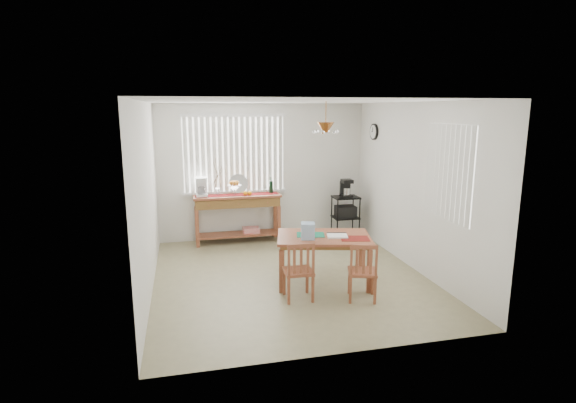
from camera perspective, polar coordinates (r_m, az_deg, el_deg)
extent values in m
cube|color=#9A9268|center=(6.91, 0.24, -9.55)|extent=(4.00, 4.50, 0.01)
cube|color=white|center=(8.77, -3.26, 3.82)|extent=(4.00, 0.10, 2.60)
cube|color=white|center=(4.40, 7.28, -4.19)|extent=(4.00, 0.10, 2.60)
cube|color=white|center=(6.40, -17.91, 0.33)|extent=(0.10, 4.50, 2.60)
cube|color=white|center=(7.30, 16.11, 1.78)|extent=(0.10, 4.50, 2.60)
cube|color=white|center=(6.44, 0.26, 13.05)|extent=(4.00, 4.50, 0.10)
cube|color=white|center=(8.60, -6.86, 5.95)|extent=(1.90, 0.01, 1.40)
cube|color=white|center=(8.54, -12.87, 5.70)|extent=(0.07, 0.03, 1.40)
cube|color=white|center=(8.54, -12.16, 5.73)|extent=(0.07, 0.03, 1.40)
cube|color=white|center=(8.54, -11.45, 5.76)|extent=(0.07, 0.03, 1.40)
cube|color=white|center=(8.54, -10.74, 5.79)|extent=(0.07, 0.03, 1.40)
cube|color=white|center=(8.55, -10.03, 5.82)|extent=(0.07, 0.03, 1.40)
cube|color=white|center=(8.56, -9.32, 5.85)|extent=(0.07, 0.03, 1.40)
cube|color=white|center=(8.56, -8.61, 5.88)|extent=(0.07, 0.03, 1.40)
cube|color=white|center=(8.57, -7.91, 5.91)|extent=(0.07, 0.03, 1.40)
cube|color=white|center=(8.58, -7.20, 5.93)|extent=(0.07, 0.03, 1.40)
cube|color=white|center=(8.60, -6.50, 5.96)|extent=(0.07, 0.03, 1.40)
cube|color=white|center=(8.61, -5.80, 5.98)|extent=(0.07, 0.03, 1.40)
cube|color=white|center=(8.62, -5.10, 6.00)|extent=(0.07, 0.03, 1.40)
cube|color=white|center=(8.64, -4.40, 6.02)|extent=(0.07, 0.03, 1.40)
cube|color=white|center=(8.66, -3.71, 6.05)|extent=(0.07, 0.03, 1.40)
cube|color=white|center=(8.67, -3.02, 6.07)|extent=(0.07, 0.03, 1.40)
cube|color=white|center=(8.69, -2.33, 6.08)|extent=(0.07, 0.03, 1.40)
cube|color=white|center=(8.71, -1.64, 6.10)|extent=(0.07, 0.03, 1.40)
cube|color=white|center=(8.73, -0.96, 6.12)|extent=(0.07, 0.03, 1.40)
cube|color=white|center=(8.68, -6.72, 1.13)|extent=(1.98, 0.06, 0.06)
cube|color=white|center=(8.53, -6.96, 10.82)|extent=(1.98, 0.06, 0.06)
cube|color=white|center=(6.46, 19.74, 3.46)|extent=(0.01, 1.10, 1.30)
cube|color=white|center=(6.05, 22.19, 2.77)|extent=(0.03, 0.07, 1.30)
cube|color=white|center=(6.13, 21.60, 2.93)|extent=(0.03, 0.07, 1.30)
cube|color=white|center=(6.22, 21.03, 3.09)|extent=(0.03, 0.07, 1.30)
cube|color=white|center=(6.31, 20.47, 3.24)|extent=(0.03, 0.07, 1.30)
cube|color=white|center=(6.40, 19.93, 3.39)|extent=(0.03, 0.07, 1.30)
cube|color=white|center=(6.50, 19.41, 3.53)|extent=(0.03, 0.07, 1.30)
cube|color=white|center=(6.59, 18.90, 3.67)|extent=(0.03, 0.07, 1.30)
cube|color=white|center=(6.68, 18.40, 3.81)|extent=(0.03, 0.07, 1.30)
cube|color=white|center=(6.77, 17.92, 3.94)|extent=(0.03, 0.07, 1.30)
cube|color=white|center=(6.87, 17.45, 4.06)|extent=(0.03, 0.07, 1.30)
cylinder|color=black|center=(8.56, 10.87, 8.69)|extent=(0.04, 0.30, 0.30)
cylinder|color=white|center=(8.55, 10.73, 8.69)|extent=(0.01, 0.25, 0.25)
cylinder|color=#945728|center=(6.23, 4.83, 11.03)|extent=(0.01, 0.01, 0.34)
cone|color=#945728|center=(6.24, 4.80, 9.38)|extent=(0.24, 0.24, 0.14)
sphere|color=white|center=(6.29, 6.19, 8.82)|extent=(0.05, 0.05, 0.05)
sphere|color=white|center=(6.40, 5.10, 8.89)|extent=(0.05, 0.05, 0.05)
sphere|color=white|center=(6.35, 3.71, 8.89)|extent=(0.05, 0.05, 0.05)
sphere|color=white|center=(6.19, 3.37, 8.83)|extent=(0.05, 0.05, 0.05)
sphere|color=white|center=(6.08, 4.47, 8.76)|extent=(0.05, 0.05, 0.05)
sphere|color=white|center=(6.13, 5.91, 8.76)|extent=(0.05, 0.05, 0.05)
cube|color=#995133|center=(8.47, -6.48, 0.70)|extent=(1.63, 0.46, 0.04)
cube|color=brown|center=(8.49, -6.46, -0.04)|extent=(1.57, 0.42, 0.16)
cube|color=#995133|center=(8.37, -11.44, -3.42)|extent=(0.06, 0.06, 0.70)
cube|color=#995133|center=(8.54, -1.16, -2.87)|extent=(0.06, 0.06, 0.70)
cube|color=#995133|center=(8.71, -11.53, -2.82)|extent=(0.06, 0.06, 0.70)
cube|color=#995133|center=(8.88, -1.64, -2.31)|extent=(0.06, 0.06, 0.70)
cube|color=#995133|center=(8.64, -6.37, -4.13)|extent=(1.50, 0.40, 0.03)
cube|color=red|center=(8.66, -4.70, -3.62)|extent=(0.30, 0.22, 0.10)
cube|color=maroon|center=(8.47, -6.48, 0.86)|extent=(1.54, 0.25, 0.01)
cube|color=white|center=(8.41, -10.89, 0.81)|extent=(0.20, 0.24, 0.05)
cube|color=white|center=(8.47, -10.95, 1.75)|extent=(0.20, 0.08, 0.30)
cube|color=white|center=(8.34, -10.96, 2.77)|extent=(0.20, 0.22, 0.07)
cylinder|color=white|center=(8.37, -10.90, 1.38)|extent=(0.13, 0.13, 0.13)
cylinder|color=white|center=(8.43, -6.82, 1.14)|extent=(0.05, 0.05, 0.10)
cone|color=white|center=(8.41, -6.83, 1.78)|extent=(0.26, 0.26, 0.09)
sphere|color=#C9461A|center=(8.41, -6.50, 2.38)|extent=(0.08, 0.08, 0.08)
sphere|color=#C9461A|center=(8.45, -6.89, 2.42)|extent=(0.08, 0.08, 0.08)
sphere|color=#C9461A|center=(8.39, -7.19, 2.35)|extent=(0.08, 0.08, 0.08)
sphere|color=#C9461A|center=(8.35, -6.81, 2.31)|extent=(0.08, 0.08, 0.08)
sphere|color=orange|center=(8.40, -5.46, 1.05)|extent=(0.08, 0.08, 0.08)
sphere|color=orange|center=(8.41, -4.91, 1.08)|extent=(0.08, 0.08, 0.08)
cylinder|color=silver|center=(8.62, -6.33, 2.28)|extent=(0.37, 0.09, 0.36)
cylinder|color=white|center=(8.47, -8.92, 1.27)|extent=(0.08, 0.08, 0.14)
cylinder|color=#4C3823|center=(8.42, -8.99, 3.27)|extent=(0.09, 0.04, 0.45)
cylinder|color=#4C3823|center=(8.42, -8.99, 3.44)|extent=(0.14, 0.06, 0.49)
cylinder|color=#4C3823|center=(8.43, -8.98, 3.10)|extent=(0.18, 0.08, 0.37)
cylinder|color=#4C3823|center=(8.41, -9.00, 3.61)|extent=(0.06, 0.03, 0.56)
cylinder|color=#4C3823|center=(8.43, -8.98, 3.03)|extent=(0.22, 0.10, 0.31)
cylinder|color=black|center=(8.59, -2.16, 1.86)|extent=(0.08, 0.08, 0.23)
cylinder|color=black|center=(8.57, -2.17, 2.90)|extent=(0.03, 0.03, 0.08)
cylinder|color=black|center=(8.63, 6.30, -2.35)|extent=(0.02, 0.02, 0.83)
cylinder|color=black|center=(8.78, 9.06, -2.18)|extent=(0.02, 0.02, 0.83)
cylinder|color=black|center=(8.95, 5.55, -1.83)|extent=(0.02, 0.02, 0.83)
cylinder|color=black|center=(9.10, 8.23, -1.66)|extent=(0.02, 0.02, 0.83)
cube|color=black|center=(8.78, 7.36, 0.54)|extent=(0.49, 0.39, 0.03)
cube|color=black|center=(8.86, 7.29, -2.00)|extent=(0.49, 0.39, 0.02)
cube|color=black|center=(8.95, 7.23, -4.22)|extent=(0.49, 0.39, 0.02)
cube|color=black|center=(8.83, 7.31, -1.25)|extent=(0.37, 0.29, 0.21)
cube|color=black|center=(8.75, 7.41, 0.77)|extent=(0.20, 0.23, 0.05)
cube|color=black|center=(8.80, 7.25, 1.64)|extent=(0.20, 0.08, 0.29)
cube|color=black|center=(8.70, 7.46, 2.60)|extent=(0.20, 0.21, 0.07)
cylinder|color=silver|center=(8.73, 7.45, 1.32)|extent=(0.13, 0.13, 0.13)
cube|color=#995133|center=(6.49, 4.57, -4.53)|extent=(1.48, 1.13, 0.04)
cube|color=brown|center=(6.50, 4.56, -4.93)|extent=(1.37, 1.02, 0.06)
cube|color=#995133|center=(6.24, -0.83, -8.85)|extent=(0.08, 0.08, 0.61)
cube|color=#995133|center=(6.34, 10.28, -8.73)|extent=(0.08, 0.08, 0.61)
cube|color=#995133|center=(6.94, -0.73, -6.72)|extent=(0.08, 0.08, 0.61)
cube|color=#995133|center=(7.02, 9.24, -6.64)|extent=(0.08, 0.08, 0.61)
cube|color=#147552|center=(6.52, 2.88, -4.24)|extent=(0.45, 0.37, 0.01)
cube|color=maroon|center=(6.40, 8.47, -4.67)|extent=(0.45, 0.37, 0.01)
cube|color=white|center=(6.45, 6.28, -4.37)|extent=(0.33, 0.29, 0.02)
cube|color=black|center=(6.57, 6.17, -4.06)|extent=(0.28, 0.09, 0.03)
cube|color=#9BBDE2|center=(6.30, 2.54, -3.74)|extent=(0.23, 0.23, 0.23)
cube|color=#995133|center=(6.03, 1.31, -8.85)|extent=(0.39, 0.39, 0.04)
cube|color=#995133|center=(6.28, 2.44, -9.95)|extent=(0.04, 0.04, 0.37)
cube|color=#995133|center=(6.22, -0.49, -10.17)|extent=(0.04, 0.04, 0.37)
cube|color=#995133|center=(5.99, 3.17, -11.06)|extent=(0.04, 0.04, 0.37)
cube|color=#995133|center=(5.92, 0.09, -11.31)|extent=(0.04, 0.04, 0.37)
cube|color=#995133|center=(5.83, 3.23, -7.25)|extent=(0.03, 0.03, 0.41)
cube|color=#995133|center=(5.76, 0.11, -7.46)|extent=(0.03, 0.03, 0.41)
cube|color=#995133|center=(5.74, 1.69, -5.67)|extent=(0.34, 0.04, 0.05)
cube|color=#995133|center=(5.82, 2.54, -7.49)|extent=(0.04, 0.02, 0.33)
cube|color=#995133|center=(5.80, 1.68, -7.55)|extent=(0.04, 0.02, 0.33)
cube|color=#995133|center=(5.78, 0.81, -7.60)|extent=(0.04, 0.02, 0.33)
cube|color=#995133|center=(6.10, 9.41, -8.81)|extent=(0.47, 0.47, 0.04)
cube|color=#995133|center=(6.33, 10.69, -9.99)|extent=(0.04, 0.04, 0.36)
cube|color=#995133|center=(6.30, 7.78, -9.98)|extent=(0.04, 0.04, 0.36)
cube|color=#995133|center=(6.04, 10.99, -11.10)|extent=(0.04, 0.04, 0.36)
cube|color=#995133|center=(6.01, 7.93, -11.10)|extent=(0.04, 0.04, 0.36)
cube|color=#995133|center=(5.88, 11.16, -7.37)|extent=(0.04, 0.04, 0.41)
cube|color=#995133|center=(5.85, 8.05, -7.35)|extent=(0.04, 0.04, 0.41)
cube|color=#995133|center=(5.81, 9.67, -5.71)|extent=(0.33, 0.13, 0.05)
cube|color=#995133|center=(5.88, 10.46, -7.55)|extent=(0.04, 0.03, 0.32)
cube|color=#995133|center=(5.87, 9.60, -7.55)|extent=(0.04, 0.03, 0.32)
cube|color=#995133|center=(5.86, 8.73, -7.54)|extent=(0.04, 0.03, 0.32)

